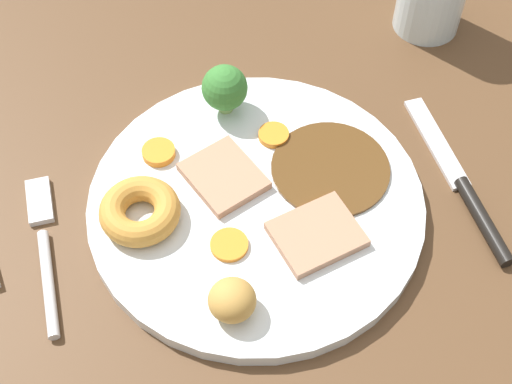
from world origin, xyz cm
name	(u,v)px	position (x,y,z in cm)	size (l,w,h in cm)	color
dining_table	(291,233)	(0.00, 0.00, 1.80)	(120.00, 84.00, 3.60)	brown
dinner_plate	(256,204)	(-2.46, 2.14, 4.30)	(27.92, 27.92, 1.40)	white
gravy_pool	(330,168)	(4.50, 3.19, 5.15)	(10.13, 10.13, 0.30)	#563819
meat_slice_main	(317,234)	(1.02, -2.82, 5.40)	(6.62, 5.44, 0.80)	tan
meat_slice_under	(224,176)	(-4.43, 4.92, 5.40)	(6.35, 5.40, 0.80)	tan
yorkshire_pudding	(140,211)	(-11.90, 3.07, 6.06)	(6.57, 6.57, 2.13)	#C68938
roast_potato_left	(232,300)	(-7.12, -6.91, 6.47)	(3.59, 3.56, 2.94)	#BC8C42
carrot_coin_front	(274,135)	(1.00, 8.03, 5.28)	(2.69, 2.69, 0.55)	orange
carrot_coin_back	(229,245)	(-5.83, -1.57, 5.21)	(3.03, 3.03, 0.41)	orange
carrot_coin_side	(159,152)	(-9.06, 9.10, 5.34)	(2.87, 2.87, 0.68)	orange
broccoli_floret	(225,88)	(-2.11, 12.47, 7.69)	(4.08, 4.08, 4.80)	#8CB766
fork	(45,248)	(-19.94, 3.27, 3.99)	(2.20, 15.30, 0.90)	silver
knife	(465,190)	(14.97, -1.66, 4.05)	(1.86, 18.52, 1.20)	black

